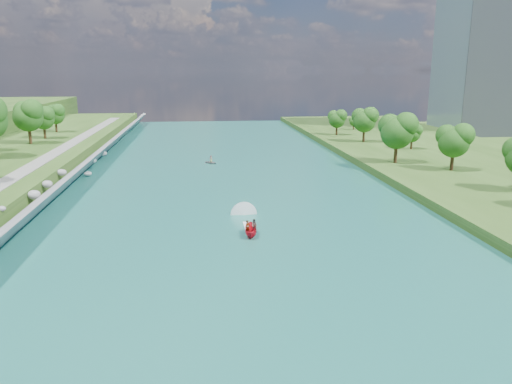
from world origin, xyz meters
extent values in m
plane|color=#2D5119|center=(0.00, 0.00, 0.00)|extent=(260.00, 260.00, 0.00)
cube|color=#1A6454|center=(0.00, 20.00, 0.05)|extent=(55.00, 240.00, 0.10)
cube|color=slate|center=(-25.85, 20.00, 1.80)|extent=(3.54, 236.00, 4.05)
ellipsoid|color=gray|center=(-27.58, 4.69, 3.60)|extent=(1.02, 0.88, 0.64)
ellipsoid|color=gray|center=(-26.82, 13.90, 2.96)|extent=(1.68, 1.66, 1.23)
ellipsoid|color=gray|center=(-26.81, 20.06, 3.02)|extent=(1.53, 1.35, 1.12)
ellipsoid|color=gray|center=(-27.06, 28.85, 2.99)|extent=(1.71, 1.42, 1.06)
ellipsoid|color=gray|center=(-25.08, 38.92, 0.68)|extent=(1.43, 1.79, 0.79)
ellipsoid|color=gray|center=(-25.49, 46.20, 1.83)|extent=(1.41, 1.68, 1.02)
ellipsoid|color=gray|center=(-25.62, 57.75, 1.40)|extent=(1.68, 1.40, 1.26)
cube|color=gray|center=(-32.50, 20.00, 3.55)|extent=(3.00, 200.00, 0.10)
cube|color=gray|center=(82.50, 95.00, 30.00)|extent=(22.00, 22.00, 60.00)
ellipsoid|color=#1A4813|center=(-41.33, 60.00, 9.10)|extent=(6.72, 6.72, 11.20)
ellipsoid|color=#1A4813|center=(-40.70, 68.60, 7.93)|extent=(5.32, 5.32, 8.86)
ellipsoid|color=#1A4813|center=(-41.45, 81.43, 7.77)|extent=(5.12, 5.12, 8.54)
ellipsoid|color=#1A4813|center=(40.89, 30.30, 6.49)|extent=(5.98, 5.98, 9.97)
ellipsoid|color=#1A4813|center=(33.74, 38.99, 7.24)|extent=(6.89, 6.89, 11.48)
ellipsoid|color=#1A4813|center=(44.09, 55.27, 4.88)|extent=(4.06, 4.06, 6.76)
ellipsoid|color=#1A4813|center=(36.97, 68.01, 6.62)|extent=(6.14, 6.14, 10.23)
ellipsoid|color=#1A4813|center=(34.01, 82.66, 5.65)|extent=(4.98, 4.98, 8.30)
ellipsoid|color=#1A4813|center=(42.63, 94.44, 3.85)|extent=(2.82, 2.82, 4.69)
imported|color=red|center=(1.20, 1.94, 0.81)|extent=(1.75, 3.82, 1.43)
imported|color=#66605B|center=(0.80, 1.54, 1.29)|extent=(0.73, 0.67, 1.68)
imported|color=#66605B|center=(1.70, 2.44, 1.21)|extent=(0.93, 0.86, 1.52)
cube|color=white|center=(1.20, 4.94, 0.13)|extent=(0.90, 5.00, 0.06)
imported|color=gray|center=(-2.15, 49.84, 0.41)|extent=(3.59, 3.64, 0.62)
imported|color=#66605B|center=(-2.15, 49.84, 1.05)|extent=(0.75, 0.56, 1.40)
camera|label=1|loc=(-4.64, -53.98, 19.18)|focal=35.00mm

